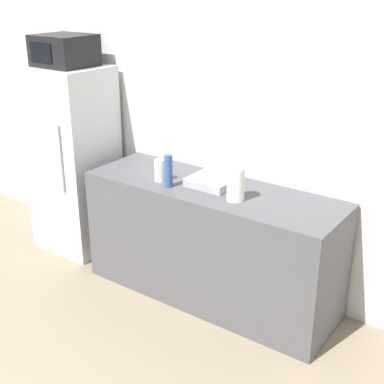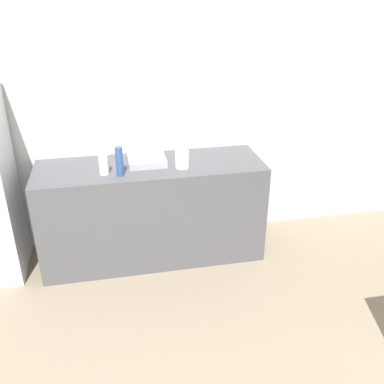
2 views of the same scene
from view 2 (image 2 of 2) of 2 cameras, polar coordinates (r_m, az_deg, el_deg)
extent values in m
cube|color=silver|center=(3.95, -10.22, 10.49)|extent=(8.00, 0.06, 2.60)
cube|color=#4C4C51|center=(3.93, -5.32, -2.56)|extent=(1.99, 0.64, 0.91)
cube|color=#9EA3A8|center=(3.77, -6.05, 4.27)|extent=(0.32, 0.31, 0.06)
cylinder|color=#2D4C8C|center=(3.52, -9.66, 4.03)|extent=(0.06, 0.06, 0.24)
cylinder|color=silver|center=(3.58, -11.68, 3.63)|extent=(0.08, 0.08, 0.17)
cylinder|color=white|center=(3.63, -1.33, 5.05)|extent=(0.12, 0.12, 0.23)
camera|label=1|loc=(2.37, 71.02, 9.57)|focal=50.00mm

